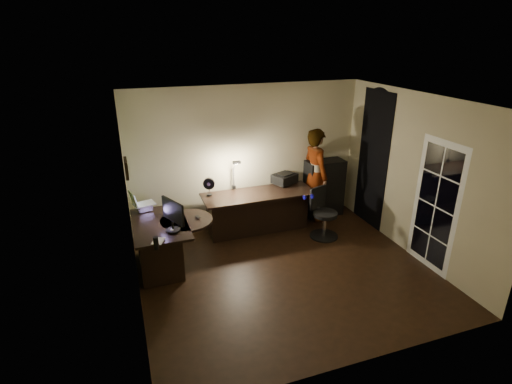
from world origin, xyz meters
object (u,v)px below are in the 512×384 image
object	(u,v)px
office_chair	(325,214)
person	(315,175)
desk_right	(258,212)
monitor	(172,220)
cabinet	(324,188)
desk_left	(162,245)

from	to	relation	value
office_chair	person	xyz separation A→B (m)	(0.18, 0.80, 0.47)
desk_right	office_chair	world-z (taller)	office_chair
desk_right	office_chair	size ratio (longest dim) A/B	2.23
person	office_chair	bearing A→B (deg)	162.36
monitor	person	world-z (taller)	person
desk_right	cabinet	distance (m)	1.57
cabinet	person	xyz separation A→B (m)	(-0.27, -0.11, 0.35)
monitor	office_chair	world-z (taller)	monitor
desk_left	desk_right	world-z (taller)	same
monitor	person	bearing A→B (deg)	-2.74
desk_left	desk_right	bearing A→B (deg)	19.54
desk_left	monitor	bearing A→B (deg)	-64.73
office_chair	desk_right	bearing A→B (deg)	131.16
desk_right	office_chair	xyz separation A→B (m)	(1.08, -0.63, 0.08)
monitor	desk_left	bearing A→B (deg)	90.84
desk_right	person	world-z (taller)	person
desk_right	office_chair	bearing A→B (deg)	-30.12
cabinet	person	distance (m)	0.46
desk_right	cabinet	xyz separation A→B (m)	(1.53, 0.29, 0.19)
cabinet	person	world-z (taller)	person
person	monitor	bearing A→B (deg)	106.59
office_chair	person	bearing A→B (deg)	58.77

